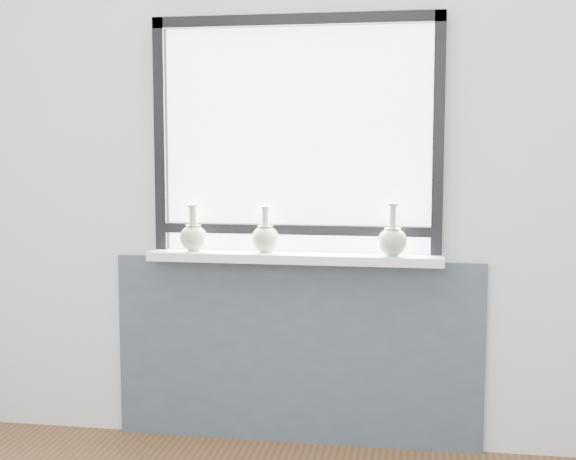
% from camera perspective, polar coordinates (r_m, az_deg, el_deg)
% --- Properties ---
extents(back_wall, '(3.60, 0.02, 2.60)m').
position_cam_1_polar(back_wall, '(3.64, 0.68, 4.82)').
color(back_wall, silver).
rests_on(back_wall, ground).
extents(apron_panel, '(1.70, 0.03, 0.86)m').
position_cam_1_polar(apron_panel, '(3.74, 0.59, -8.66)').
color(apron_panel, '#414A59').
rests_on(apron_panel, ground).
extents(windowsill, '(1.32, 0.18, 0.04)m').
position_cam_1_polar(windowsill, '(3.58, 0.42, -1.96)').
color(windowsill, white).
rests_on(windowsill, apron_panel).
extents(window, '(1.30, 0.06, 1.05)m').
position_cam_1_polar(window, '(3.60, 0.59, 7.05)').
color(window, black).
rests_on(window, windowsill).
extents(vase_a, '(0.13, 0.13, 0.21)m').
position_cam_1_polar(vase_a, '(3.66, -6.74, -0.40)').
color(vase_a, '#A1B691').
rests_on(vase_a, windowsill).
extents(vase_b, '(0.13, 0.13, 0.21)m').
position_cam_1_polar(vase_b, '(3.59, -1.62, -0.51)').
color(vase_b, '#A1B691').
rests_on(vase_b, windowsill).
extents(vase_c, '(0.13, 0.13, 0.23)m').
position_cam_1_polar(vase_c, '(3.50, 7.44, -0.70)').
color(vase_c, '#A1B691').
rests_on(vase_c, windowsill).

